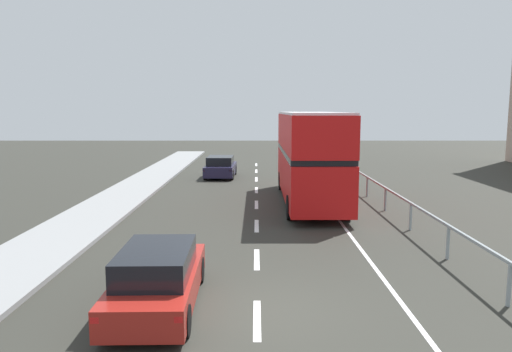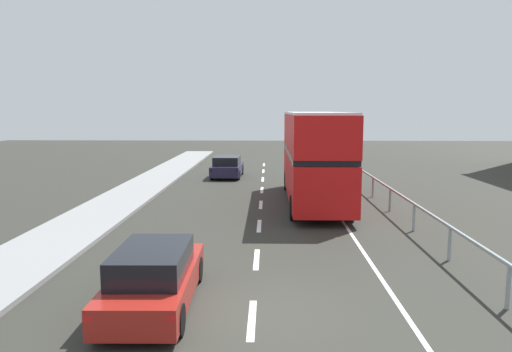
{
  "view_description": "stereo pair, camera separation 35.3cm",
  "coord_description": "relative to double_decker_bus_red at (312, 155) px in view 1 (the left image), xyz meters",
  "views": [
    {
      "loc": [
        -0.02,
        -10.19,
        4.39
      ],
      "look_at": [
        -0.09,
        6.61,
        2.1
      ],
      "focal_mm": 34.03,
      "sensor_mm": 36.0,
      "label": 1
    },
    {
      "loc": [
        0.33,
        -10.18,
        4.39
      ],
      "look_at": [
        -0.09,
        6.61,
        2.1
      ],
      "focal_mm": 34.03,
      "sensor_mm": 36.0,
      "label": 2
    }
  ],
  "objects": [
    {
      "name": "sedan_car_ahead",
      "position": [
        -4.86,
        8.88,
        -1.63
      ],
      "size": [
        1.98,
        4.06,
        1.39
      ],
      "rotation": [
        0.0,
        0.0,
        -0.03
      ],
      "color": "#1F1C38",
      "rests_on": "ground"
    },
    {
      "name": "ground_plane",
      "position": [
        -2.51,
        -12.59,
        -2.35
      ],
      "size": [
        75.7,
        120.0,
        0.1
      ],
      "primitive_type": "cube",
      "color": "#2D2D27"
    },
    {
      "name": "hatchback_car_near",
      "position": [
        -4.73,
        -12.36,
        -1.63
      ],
      "size": [
        1.82,
        4.48,
        1.4
      ],
      "rotation": [
        0.0,
        0.0,
        0.02
      ],
      "color": "maroon",
      "rests_on": "ground"
    },
    {
      "name": "bridge_side_railing",
      "position": [
        3.15,
        -3.59,
        -1.45
      ],
      "size": [
        0.1,
        42.0,
        1.04
      ],
      "color": "gray",
      "rests_on": "ground"
    },
    {
      "name": "double_decker_bus_red",
      "position": [
        0.0,
        0.0,
        0.0
      ],
      "size": [
        2.6,
        10.4,
        4.29
      ],
      "rotation": [
        0.0,
        0.0,
        -0.0
      ],
      "color": "red",
      "rests_on": "ground"
    },
    {
      "name": "lane_paint_markings",
      "position": [
        -0.49,
        -4.02,
        -2.3
      ],
      "size": [
        3.46,
        46.0,
        0.01
      ],
      "color": "silver",
      "rests_on": "ground"
    }
  ]
}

